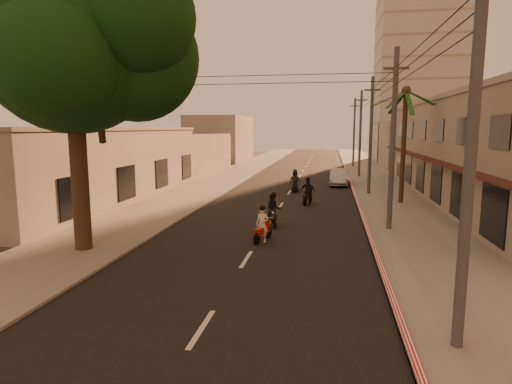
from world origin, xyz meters
The scene contains 19 objects.
ground centered at (0.00, 0.00, 0.00)m, with size 160.00×160.00×0.00m, color #383023.
road centered at (0.00, 20.00, 0.01)m, with size 10.00×140.00×0.02m, color black.
sidewalk_right centered at (7.50, 20.00, 0.06)m, with size 5.00×140.00×0.12m, color slate.
sidewalk_left centered at (-7.50, 20.00, 0.06)m, with size 5.00×140.00×0.12m, color slate.
curb_stripe centered at (5.10, 15.00, 0.10)m, with size 0.20×60.00×0.20m, color red.
shophouse_row centered at (13.95, 18.00, 3.65)m, with size 8.80×34.20×7.30m.
left_building centered at (-13.98, 14.00, 2.60)m, with size 8.20×24.20×5.20m.
distant_tower centered at (16.00, 56.00, 14.00)m, with size 12.10×12.10×28.00m.
broadleaf_tree centered at (-6.61, 2.14, 8.48)m, with size 9.60×8.70×12.10m.
palm_tree centered at (8.00, 16.00, 7.15)m, with size 5.00×5.00×8.20m.
utility_poles centered at (6.20, 20.00, 6.54)m, with size 1.20×48.26×9.00m.
filler_right centered at (14.00, 45.00, 3.00)m, with size 8.00×14.00×6.00m, color gray.
filler_left_near centered at (-14.00, 34.00, 2.20)m, with size 8.00×14.00×4.40m, color gray.
filler_left_far centered at (-14.00, 52.00, 3.50)m, with size 8.00×14.00×7.00m, color gray.
scooter_red centered at (0.21, 4.76, 0.77)m, with size 0.90×1.72×1.74m.
scooter_mid_a centered at (0.28, 7.98, 0.85)m, with size 1.16×1.88×1.88m.
scooter_mid_b centered at (1.72, 14.86, 0.87)m, with size 1.25×1.92×1.92m.
scooter_far_a centered at (0.42, 20.26, 0.84)m, with size 0.91×1.92×1.88m.
parked_car centered at (4.03, 25.21, 0.76)m, with size 1.75×4.64×1.51m, color #A4A6AC.
Camera 1 is at (3.17, -14.02, 5.16)m, focal length 30.00 mm.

